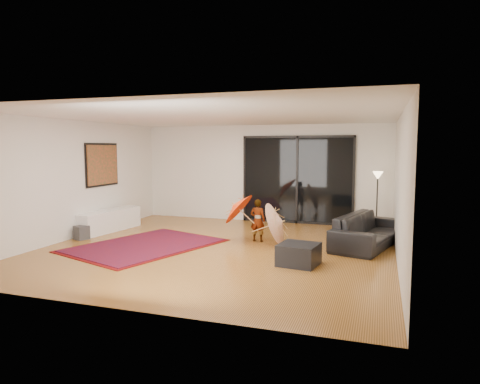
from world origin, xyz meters
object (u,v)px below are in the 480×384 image
at_px(sofa, 368,230).
at_px(ottoman, 299,254).
at_px(media_console, 109,221).
at_px(child, 258,220).

height_order(sofa, ottoman, sofa).
xyz_separation_m(media_console, child, (3.86, 0.03, 0.21)).
bearing_deg(media_console, ottoman, -10.18).
relative_size(media_console, ottoman, 2.84).
distance_m(media_console, child, 3.87).
xyz_separation_m(media_console, sofa, (6.20, 0.32, 0.07)).
bearing_deg(sofa, child, 113.40).
distance_m(media_console, ottoman, 5.31).
distance_m(sofa, ottoman, 2.20).
xyz_separation_m(media_console, ottoman, (5.08, -1.57, -0.07)).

